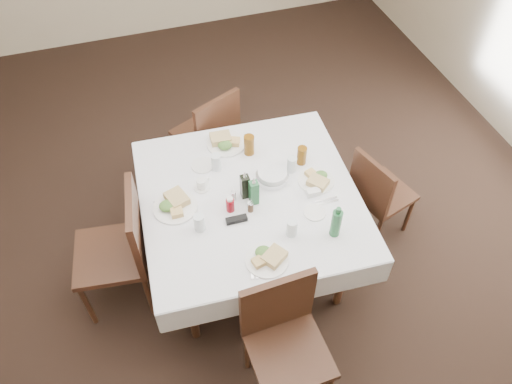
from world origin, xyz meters
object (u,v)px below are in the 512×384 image
(ketchup_bottle, at_px, (230,205))
(coffee_mug, at_px, (202,184))
(water_n, at_px, (216,162))
(water_e, at_px, (292,164))
(oil_cruet_dark, at_px, (245,186))
(dining_table, at_px, (250,202))
(water_s, at_px, (292,228))
(water_w, at_px, (199,223))
(bread_basket, at_px, (272,176))
(chair_south, at_px, (283,334))
(chair_west, at_px, (123,245))
(chair_north, at_px, (211,132))
(oil_cruet_green, at_px, (254,192))
(chair_east, at_px, (377,192))
(green_bottle, at_px, (336,223))

(ketchup_bottle, xyz_separation_m, coffee_mug, (-0.13, 0.25, -0.02))
(water_n, height_order, water_e, water_n)
(water_n, xyz_separation_m, oil_cruet_dark, (0.12, -0.31, 0.04))
(oil_cruet_dark, bearing_deg, dining_table, -15.42)
(water_s, xyz_separation_m, ketchup_bottle, (-0.31, 0.31, -0.01))
(water_n, relative_size, coffee_mug, 1.09)
(water_w, bearing_deg, water_e, 22.42)
(water_s, bearing_deg, dining_table, 111.76)
(water_s, distance_m, bread_basket, 0.49)
(water_n, xyz_separation_m, ketchup_bottle, (-0.01, -0.39, -0.01))
(ketchup_bottle, bearing_deg, water_n, 88.34)
(water_e, bearing_deg, water_s, -110.68)
(bread_basket, bearing_deg, oil_cruet_dark, -158.42)
(water_e, xyz_separation_m, bread_basket, (-0.16, -0.04, -0.03))
(chair_south, height_order, coffee_mug, chair_south)
(water_s, bearing_deg, chair_west, 159.93)
(dining_table, relative_size, water_n, 12.06)
(water_s, height_order, water_e, water_s)
(chair_north, xyz_separation_m, chair_west, (-0.85, -0.96, 0.05))
(chair_south, xyz_separation_m, water_s, (0.24, 0.53, 0.27))
(chair_west, relative_size, water_s, 8.06)
(chair_south, xyz_separation_m, water_n, (-0.07, 1.23, 0.28))
(oil_cruet_green, height_order, ketchup_bottle, oil_cruet_green)
(chair_east, distance_m, green_bottle, 0.83)
(chair_north, xyz_separation_m, chair_east, (1.04, -0.99, -0.05))
(water_w, xyz_separation_m, oil_cruet_green, (0.40, 0.11, 0.04))
(water_w, distance_m, ketchup_bottle, 0.25)
(water_s, relative_size, coffee_mug, 1.07)
(water_e, relative_size, green_bottle, 0.49)
(oil_cruet_dark, height_order, ketchup_bottle, oil_cruet_dark)
(chair_east, relative_size, water_n, 6.54)
(dining_table, xyz_separation_m, chair_west, (-0.89, -0.01, -0.11))
(coffee_mug, bearing_deg, green_bottle, -42.13)
(oil_cruet_dark, distance_m, ketchup_bottle, 0.16)
(water_e, height_order, bread_basket, water_e)
(bread_basket, distance_m, green_bottle, 0.61)
(chair_south, distance_m, oil_cruet_dark, 0.98)
(water_s, height_order, bread_basket, water_s)
(water_w, xyz_separation_m, coffee_mug, (0.10, 0.34, -0.03))
(chair_west, relative_size, water_e, 8.29)
(oil_cruet_dark, xyz_separation_m, oil_cruet_green, (0.04, -0.07, 0.00))
(water_e, distance_m, oil_cruet_green, 0.40)
(chair_west, relative_size, water_n, 7.91)
(water_n, relative_size, oil_cruet_dark, 0.54)
(oil_cruet_green, relative_size, coffee_mug, 2.04)
(dining_table, xyz_separation_m, chair_south, (-0.08, -0.92, -0.14))
(chair_south, bearing_deg, dining_table, 84.98)
(water_w, distance_m, bread_basket, 0.64)
(water_s, bearing_deg, chair_north, 98.28)
(chair_south, bearing_deg, green_bottle, 42.09)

